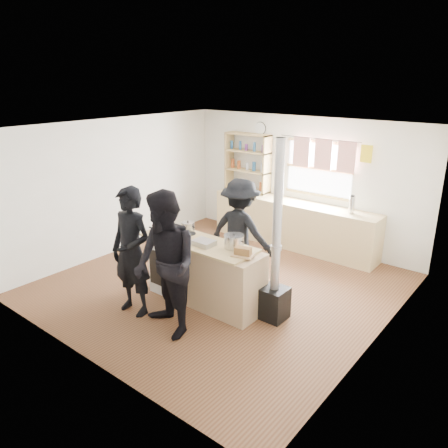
# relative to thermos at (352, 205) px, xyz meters

# --- Properties ---
(ground) EXTENTS (5.00, 5.00, 0.01)m
(ground) POSITION_rel_thermos_xyz_m (-1.15, -2.22, -1.06)
(ground) COLOR brown
(ground) RESTS_ON ground
(back_counter) EXTENTS (3.40, 0.55, 0.90)m
(back_counter) POSITION_rel_thermos_xyz_m (-1.15, 0.00, -0.61)
(back_counter) COLOR #DAC083
(back_counter) RESTS_ON ground
(shelving_unit) EXTENTS (1.00, 0.28, 1.20)m
(shelving_unit) POSITION_rel_thermos_xyz_m (-2.35, 0.12, 0.46)
(shelving_unit) COLOR tan
(shelving_unit) RESTS_ON back_counter
(thermos) EXTENTS (0.10, 0.10, 0.31)m
(thermos) POSITION_rel_thermos_xyz_m (0.00, 0.00, 0.00)
(thermos) COLOR silver
(thermos) RESTS_ON back_counter
(cooking_island) EXTENTS (1.97, 0.64, 0.93)m
(cooking_island) POSITION_rel_thermos_xyz_m (-1.01, -2.77, -0.59)
(cooking_island) COLOR white
(cooking_island) RESTS_ON ground
(skillet_greens) EXTENTS (0.29, 0.29, 0.05)m
(skillet_greens) POSITION_rel_thermos_xyz_m (-1.78, -2.85, -0.10)
(skillet_greens) COLOR black
(skillet_greens) RESTS_ON cooking_island
(roast_tray) EXTENTS (0.30, 0.23, 0.07)m
(roast_tray) POSITION_rel_thermos_xyz_m (-0.98, -2.83, -0.09)
(roast_tray) COLOR silver
(roast_tray) RESTS_ON cooking_island
(stockpot_stove) EXTENTS (0.21, 0.21, 0.17)m
(stockpot_stove) POSITION_rel_thermos_xyz_m (-1.54, -2.55, -0.05)
(stockpot_stove) COLOR silver
(stockpot_stove) RESTS_ON cooking_island
(stockpot_counter) EXTENTS (0.28, 0.28, 0.21)m
(stockpot_counter) POSITION_rel_thermos_xyz_m (-0.58, -2.64, -0.03)
(stockpot_counter) COLOR #B6B6B9
(stockpot_counter) RESTS_ON cooking_island
(bread_board) EXTENTS (0.32, 0.27, 0.12)m
(bread_board) POSITION_rel_thermos_xyz_m (-0.31, -2.80, -0.08)
(bread_board) COLOR tan
(bread_board) RESTS_ON cooking_island
(flue_heater) EXTENTS (0.35, 0.35, 2.50)m
(flue_heater) POSITION_rel_thermos_xyz_m (0.04, -2.54, -0.40)
(flue_heater) COLOR black
(flue_heater) RESTS_ON ground
(person_near_left) EXTENTS (0.70, 0.49, 1.83)m
(person_near_left) POSITION_rel_thermos_xyz_m (-1.61, -3.62, -0.14)
(person_near_left) COLOR black
(person_near_left) RESTS_ON ground
(person_near_right) EXTENTS (1.11, 0.98, 1.91)m
(person_near_right) POSITION_rel_thermos_xyz_m (-0.86, -3.70, -0.10)
(person_near_right) COLOR black
(person_near_right) RESTS_ON ground
(person_far) EXTENTS (1.15, 0.72, 1.71)m
(person_far) POSITION_rel_thermos_xyz_m (-1.03, -1.89, -0.20)
(person_far) COLOR black
(person_far) RESTS_ON ground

